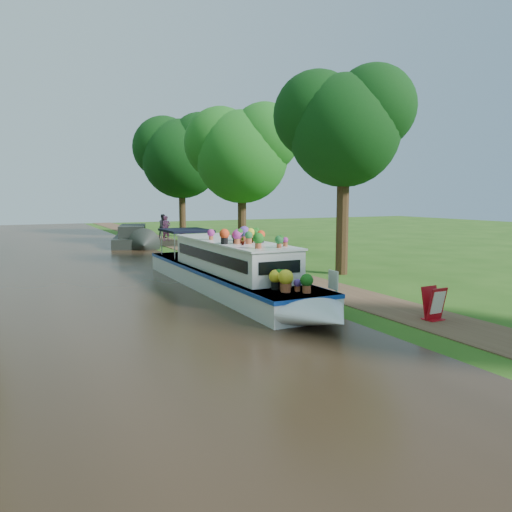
{
  "coord_description": "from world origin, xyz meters",
  "views": [
    {
      "loc": [
        -9.37,
        -14.93,
        3.49
      ],
      "look_at": [
        -1.39,
        1.1,
        1.3
      ],
      "focal_mm": 35.0,
      "sensor_mm": 36.0,
      "label": 1
    }
  ],
  "objects_px": {
    "second_boat": "(132,238)",
    "sandwich_board": "(434,305)",
    "plant_boat": "(233,269)",
    "pedestrian_dark": "(164,226)",
    "pedestrian_pink": "(166,228)"
  },
  "relations": [
    {
      "from": "second_boat",
      "to": "sandwich_board",
      "type": "xyz_separation_m",
      "value": [
        2.89,
        -24.45,
        -0.13
      ]
    },
    {
      "from": "plant_boat",
      "to": "pedestrian_dark",
      "type": "xyz_separation_m",
      "value": [
        4.15,
        23.22,
        0.14
      ]
    },
    {
      "from": "pedestrian_pink",
      "to": "pedestrian_dark",
      "type": "xyz_separation_m",
      "value": [
        0.43,
        2.23,
        0.01
      ]
    },
    {
      "from": "plant_boat",
      "to": "pedestrian_dark",
      "type": "height_order",
      "value": "plant_boat"
    },
    {
      "from": "second_boat",
      "to": "plant_boat",
      "type": "bearing_deg",
      "value": -75.94
    },
    {
      "from": "second_boat",
      "to": "pedestrian_dark",
      "type": "bearing_deg",
      "value": 69.42
    },
    {
      "from": "second_boat",
      "to": "sandwich_board",
      "type": "distance_m",
      "value": 24.62
    },
    {
      "from": "pedestrian_dark",
      "to": "plant_boat",
      "type": "bearing_deg",
      "value": -109.99
    },
    {
      "from": "pedestrian_dark",
      "to": "sandwich_board",
      "type": "bearing_deg",
      "value": -101.35
    },
    {
      "from": "second_boat",
      "to": "pedestrian_pink",
      "type": "relative_size",
      "value": 4.09
    },
    {
      "from": "sandwich_board",
      "to": "pedestrian_pink",
      "type": "bearing_deg",
      "value": 87.19
    },
    {
      "from": "second_boat",
      "to": "pedestrian_pink",
      "type": "bearing_deg",
      "value": 56.16
    },
    {
      "from": "second_boat",
      "to": "sandwich_board",
      "type": "height_order",
      "value": "second_boat"
    },
    {
      "from": "plant_boat",
      "to": "second_boat",
      "type": "height_order",
      "value": "plant_boat"
    },
    {
      "from": "plant_boat",
      "to": "pedestrian_dark",
      "type": "bearing_deg",
      "value": 79.87
    }
  ]
}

